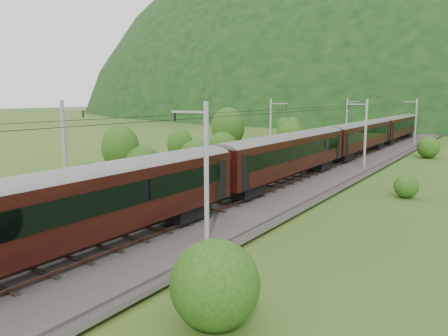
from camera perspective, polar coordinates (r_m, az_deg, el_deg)
The scene contains 14 objects.
ground at distance 29.41m, azimuth -12.24°, elevation -7.82°, with size 600.00×600.00×0.00m, color #2A4B17.
railbed at distance 36.80m, azimuth -1.10°, elevation -3.90°, with size 14.00×220.00×0.30m, color #38332D.
track_left at distance 38.12m, azimuth -4.09°, elevation -3.12°, with size 2.40×220.00×0.27m.
track_right at distance 35.49m, azimuth 2.11°, elevation -4.04°, with size 2.40×220.00×0.27m.
catenary_left at distance 58.06m, azimuth 6.16°, elevation 5.22°, with size 2.54×192.28×8.00m.
catenary_right at distance 53.64m, azimuth 17.92°, elevation 4.50°, with size 2.54×192.28×8.00m.
overhead_wires at distance 35.86m, azimuth -1.13°, elevation 6.97°, with size 4.83×198.00×0.03m.
mountain_ridge at distance 349.10m, azimuth 9.57°, elevation 7.72°, with size 336.00×280.00×132.00m, color black.
train at distance 53.48m, azimuth 13.63°, elevation 3.83°, with size 3.16×152.14×5.51m.
hazard_post_near at distance 56.01m, azimuth 11.17°, elevation 1.40°, with size 0.16×0.16×1.49m, color red.
hazard_post_far at distance 64.93m, azimuth 15.38°, elevation 2.22°, with size 0.14×0.14×1.31m, color red.
signal at distance 67.88m, azimuth 11.29°, elevation 3.33°, with size 0.27×0.27×2.44m.
vegetation_left at distance 47.65m, azimuth -13.26°, elevation 1.83°, with size 13.01×149.31×7.07m.
vegetation_right at distance 26.54m, azimuth 12.10°, elevation -6.63°, with size 5.89×93.05×3.03m.
Camera 1 is at (20.19, -19.60, 8.52)m, focal length 35.00 mm.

